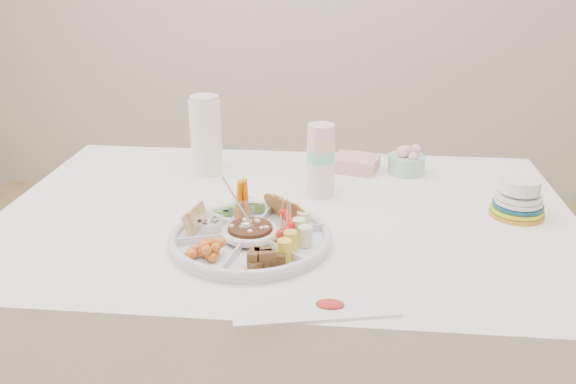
# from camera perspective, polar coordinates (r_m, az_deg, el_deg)

# --- Properties ---
(dining_table) EXTENTS (1.52, 1.02, 0.76)m
(dining_table) POSITION_cam_1_polar(r_m,az_deg,el_deg) (1.81, -0.21, -12.90)
(dining_table) COLOR white
(dining_table) RESTS_ON floor
(party_tray) EXTENTS (0.48, 0.48, 0.04)m
(party_tray) POSITION_cam_1_polar(r_m,az_deg,el_deg) (1.45, -3.54, -4.04)
(party_tray) COLOR silver
(party_tray) RESTS_ON dining_table
(bean_dip) EXTENTS (0.13, 0.13, 0.04)m
(bean_dip) POSITION_cam_1_polar(r_m,az_deg,el_deg) (1.45, -3.55, -3.77)
(bean_dip) COLOR #50341F
(bean_dip) RESTS_ON party_tray
(tortillas) EXTENTS (0.11, 0.11, 0.05)m
(tortillas) POSITION_cam_1_polar(r_m,az_deg,el_deg) (1.52, 0.20, -1.83)
(tortillas) COLOR #C4803A
(tortillas) RESTS_ON party_tray
(carrot_cucumber) EXTENTS (0.14, 0.14, 0.10)m
(carrot_cucumber) POSITION_cam_1_polar(r_m,az_deg,el_deg) (1.55, -4.41, -0.59)
(carrot_cucumber) COLOR orange
(carrot_cucumber) RESTS_ON party_tray
(pita_raisins) EXTENTS (0.14, 0.14, 0.06)m
(pita_raisins) POSITION_cam_1_polar(r_m,az_deg,el_deg) (1.49, -8.27, -2.62)
(pita_raisins) COLOR tan
(pita_raisins) RESTS_ON party_tray
(cherries) EXTENTS (0.13, 0.13, 0.04)m
(cherries) POSITION_cam_1_polar(r_m,az_deg,el_deg) (1.38, -7.73, -5.15)
(cherries) COLOR orange
(cherries) RESTS_ON party_tray
(granola_chunks) EXTENTS (0.13, 0.13, 0.04)m
(granola_chunks) POSITION_cam_1_polar(r_m,az_deg,el_deg) (1.33, -2.58, -5.94)
(granola_chunks) COLOR brown
(granola_chunks) RESTS_ON party_tray
(banana_tomato) EXTENTS (0.13, 0.13, 0.09)m
(banana_tomato) POSITION_cam_1_polar(r_m,az_deg,el_deg) (1.40, 1.44, -3.39)
(banana_tomato) COLOR #D5BB78
(banana_tomato) RESTS_ON party_tray
(cup_stack) EXTENTS (0.11, 0.11, 0.23)m
(cup_stack) POSITION_cam_1_polar(r_m,az_deg,el_deg) (1.70, 3.07, 3.30)
(cup_stack) COLOR silver
(cup_stack) RESTS_ON dining_table
(thermos) EXTENTS (0.12, 0.12, 0.25)m
(thermos) POSITION_cam_1_polar(r_m,az_deg,el_deg) (1.88, -7.69, 5.36)
(thermos) COLOR white
(thermos) RESTS_ON dining_table
(flower_bowl) EXTENTS (0.15, 0.15, 0.09)m
(flower_bowl) POSITION_cam_1_polar(r_m,az_deg,el_deg) (1.92, 11.03, 2.96)
(flower_bowl) COLOR silver
(flower_bowl) RESTS_ON dining_table
(napkin_stack) EXTENTS (0.16, 0.14, 0.04)m
(napkin_stack) POSITION_cam_1_polar(r_m,az_deg,el_deg) (1.93, 6.40, 2.67)
(napkin_stack) COLOR pink
(napkin_stack) RESTS_ON dining_table
(plate_stack) EXTENTS (0.18, 0.18, 0.09)m
(plate_stack) POSITION_cam_1_polar(r_m,az_deg,el_deg) (1.70, 20.77, -0.66)
(plate_stack) COLOR gold
(plate_stack) RESTS_ON dining_table
(placemat) EXTENTS (0.34, 0.18, 0.01)m
(placemat) POSITION_cam_1_polar(r_m,az_deg,el_deg) (1.22, 2.51, -10.60)
(placemat) COLOR silver
(placemat) RESTS_ON dining_table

